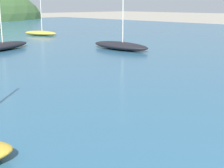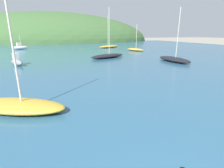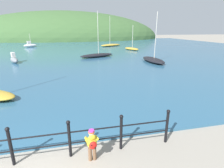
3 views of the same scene
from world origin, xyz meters
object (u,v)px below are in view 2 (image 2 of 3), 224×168
(boat_green_fishing, at_px, (17,105))
(boat_mid_harbor, at_px, (174,59))
(boat_far_left, at_px, (17,62))
(boat_white_sailboat, at_px, (108,56))
(boat_blue_hull, at_px, (135,49))
(boat_nearest_quay, at_px, (20,47))
(boat_twin_mast, at_px, (109,46))

(boat_green_fishing, height_order, boat_mid_harbor, boat_mid_harbor)
(boat_far_left, distance_m, boat_white_sailboat, 9.67)
(boat_white_sailboat, bearing_deg, boat_blue_hull, 43.52)
(boat_white_sailboat, relative_size, boat_mid_harbor, 1.08)
(boat_nearest_quay, relative_size, boat_mid_harbor, 0.50)
(boat_twin_mast, height_order, boat_white_sailboat, boat_twin_mast)
(boat_white_sailboat, bearing_deg, boat_far_left, -168.50)
(boat_far_left, height_order, boat_blue_hull, boat_blue_hull)
(boat_nearest_quay, height_order, boat_green_fishing, boat_green_fishing)
(boat_green_fishing, xyz_separation_m, boat_mid_harbor, (13.58, 7.92, 0.02))
(boat_far_left, bearing_deg, boat_green_fishing, -82.00)
(boat_blue_hull, distance_m, boat_mid_harbor, 11.83)
(boat_twin_mast, bearing_deg, boat_blue_hull, -75.00)
(boat_nearest_quay, bearing_deg, boat_far_left, -83.83)
(boat_twin_mast, height_order, boat_green_fishing, boat_twin_mast)
(boat_blue_hull, distance_m, boat_white_sailboat, 9.82)
(boat_blue_hull, height_order, boat_mid_harbor, boat_mid_harbor)
(boat_white_sailboat, relative_size, boat_nearest_quay, 2.15)
(boat_green_fishing, bearing_deg, boat_twin_mast, 64.61)
(boat_twin_mast, bearing_deg, boat_mid_harbor, -88.24)
(boat_far_left, relative_size, boat_mid_harbor, 0.42)
(boat_blue_hull, distance_m, boat_twin_mast, 7.98)
(boat_twin_mast, xyz_separation_m, boat_white_sailboat, (-5.06, -14.47, 0.01))
(boat_nearest_quay, bearing_deg, boat_blue_hull, -26.53)
(boat_white_sailboat, height_order, boat_green_fishing, boat_white_sailboat)
(boat_white_sailboat, distance_m, boat_mid_harbor, 7.53)
(boat_blue_hull, relative_size, boat_twin_mast, 0.69)
(boat_far_left, relative_size, boat_green_fishing, 0.48)
(boat_twin_mast, bearing_deg, boat_white_sailboat, -109.26)
(boat_nearest_quay, bearing_deg, boat_white_sailboat, -54.53)
(boat_far_left, height_order, boat_mid_harbor, boat_mid_harbor)
(boat_white_sailboat, bearing_deg, boat_twin_mast, 70.74)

